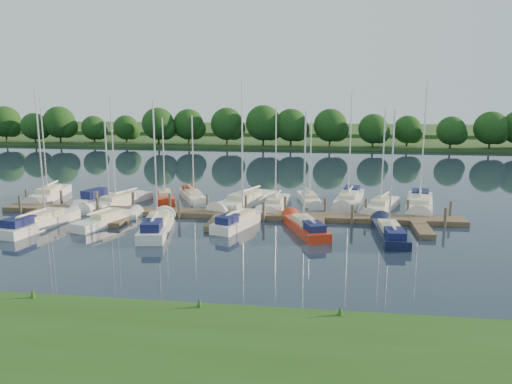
# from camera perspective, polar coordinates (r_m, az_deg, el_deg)

# --- Properties ---
(ground) EXTENTS (260.00, 260.00, 0.00)m
(ground) POSITION_cam_1_polar(r_m,az_deg,el_deg) (35.56, -6.23, -5.86)
(ground) COLOR #1B2337
(ground) RESTS_ON ground
(near_bank) EXTENTS (90.00, 10.00, 0.50)m
(near_bank) POSITION_cam_1_polar(r_m,az_deg,el_deg) (21.46, -16.94, -17.59)
(near_bank) COLOR #244915
(near_bank) RESTS_ON ground
(dock) EXTENTS (40.00, 6.00, 0.40)m
(dock) POSITION_cam_1_polar(r_m,az_deg,el_deg) (42.38, -3.88, -2.74)
(dock) COLOR brown
(dock) RESTS_ON ground
(mooring_pilings) EXTENTS (38.24, 2.84, 2.00)m
(mooring_pilings) POSITION_cam_1_polar(r_m,az_deg,el_deg) (43.36, -3.59, -1.87)
(mooring_pilings) COLOR #473D33
(mooring_pilings) RESTS_ON ground
(far_shore) EXTENTS (180.00, 30.00, 0.60)m
(far_shore) POSITION_cam_1_polar(r_m,az_deg,el_deg) (108.76, 3.24, 5.90)
(far_shore) COLOR #254219
(far_shore) RESTS_ON ground
(distant_hill) EXTENTS (220.00, 40.00, 1.40)m
(distant_hill) POSITION_cam_1_polar(r_m,az_deg,el_deg) (133.59, 4.08, 7.06)
(distant_hill) COLOR #355927
(distant_hill) RESTS_ON ground
(treeline) EXTENTS (146.99, 8.88, 8.24)m
(treeline) POSITION_cam_1_polar(r_m,az_deg,el_deg) (95.38, 4.94, 7.40)
(treeline) COLOR #38281C
(treeline) RESTS_ON ground
(sailboat_n_0) EXTENTS (2.93, 8.16, 10.46)m
(sailboat_n_0) POSITION_cam_1_polar(r_m,az_deg,el_deg) (54.18, -22.58, -0.41)
(sailboat_n_0) COLOR silver
(sailboat_n_0) RESTS_ON ground
(motorboat) EXTENTS (2.89, 5.46, 1.72)m
(motorboat) POSITION_cam_1_polar(r_m,az_deg,el_deg) (50.15, -18.02, -0.89)
(motorboat) COLOR silver
(motorboat) RESTS_ON ground
(sailboat_n_2) EXTENTS (4.29, 8.30, 10.53)m
(sailboat_n_2) POSITION_cam_1_polar(r_m,az_deg,el_deg) (49.01, -15.54, -1.13)
(sailboat_n_2) COLOR silver
(sailboat_n_2) RESTS_ON ground
(sailboat_n_3) EXTENTS (3.41, 6.49, 8.42)m
(sailboat_n_3) POSITION_cam_1_polar(r_m,az_deg,el_deg) (49.97, -10.36, -0.66)
(sailboat_n_3) COLOR #AE2810
(sailboat_n_3) RESTS_ON ground
(sailboat_n_4) EXTENTS (4.16, 6.53, 8.67)m
(sailboat_n_4) POSITION_cam_1_polar(r_m,az_deg,el_deg) (49.89, -7.21, -0.53)
(sailboat_n_4) COLOR silver
(sailboat_n_4) RESTS_ON ground
(sailboat_n_5) EXTENTS (5.08, 9.28, 11.93)m
(sailboat_n_5) POSITION_cam_1_polar(r_m,az_deg,el_deg) (47.15, -1.37, -1.18)
(sailboat_n_5) COLOR silver
(sailboat_n_5) RESTS_ON ground
(sailboat_n_6) EXTENTS (2.32, 7.51, 9.53)m
(sailboat_n_6) POSITION_cam_1_polar(r_m,az_deg,el_deg) (46.10, 2.29, -1.48)
(sailboat_n_6) COLOR silver
(sailboat_n_6) RESTS_ON ground
(sailboat_n_7) EXTENTS (2.61, 6.42, 8.18)m
(sailboat_n_7) POSITION_cam_1_polar(r_m,az_deg,el_deg) (48.46, 6.11, -0.91)
(sailboat_n_7) COLOR silver
(sailboat_n_7) RESTS_ON ground
(sailboat_n_8) EXTENTS (3.32, 8.83, 10.99)m
(sailboat_n_8) POSITION_cam_1_polar(r_m,az_deg,el_deg) (49.08, 10.55, -0.83)
(sailboat_n_8) COLOR silver
(sailboat_n_8) RESTS_ON ground
(sailboat_n_9) EXTENTS (3.92, 7.37, 9.61)m
(sailboat_n_9) POSITION_cam_1_polar(r_m,az_deg,el_deg) (46.47, 14.14, -1.71)
(sailboat_n_9) COLOR silver
(sailboat_n_9) RESTS_ON ground
(sailboat_n_10) EXTENTS (3.74, 9.55, 11.86)m
(sailboat_n_10) POSITION_cam_1_polar(r_m,az_deg,el_deg) (48.66, 18.18, -1.32)
(sailboat_n_10) COLOR silver
(sailboat_n_10) RESTS_ON ground
(sailboat_s_0) EXTENTS (3.40, 8.87, 11.23)m
(sailboat_s_0) POSITION_cam_1_polar(r_m,az_deg,el_deg) (43.08, -23.27, -3.23)
(sailboat_s_0) COLOR silver
(sailboat_s_0) RESTS_ON ground
(sailboat_s_1) EXTENTS (3.46, 6.74, 8.86)m
(sailboat_s_1) POSITION_cam_1_polar(r_m,az_deg,el_deg) (42.01, -16.56, -3.20)
(sailboat_s_1) COLOR silver
(sailboat_s_1) RESTS_ON ground
(sailboat_s_2) EXTENTS (3.01, 8.05, 10.39)m
(sailboat_s_2) POSITION_cam_1_polar(r_m,az_deg,el_deg) (38.82, -11.27, -4.02)
(sailboat_s_2) COLOR silver
(sailboat_s_2) RESTS_ON ground
(sailboat_s_3) EXTENTS (3.67, 7.11, 9.34)m
(sailboat_s_3) POSITION_cam_1_polar(r_m,az_deg,el_deg) (39.79, -1.84, -3.44)
(sailboat_s_3) COLOR silver
(sailboat_s_3) RESTS_ON ground
(sailboat_s_4) EXTENTS (3.85, 7.33, 9.51)m
(sailboat_s_4) POSITION_cam_1_polar(r_m,az_deg,el_deg) (38.35, 5.65, -4.08)
(sailboat_s_4) COLOR #AE2810
(sailboat_s_4) RESTS_ON ground
(sailboat_s_5) EXTENTS (2.08, 7.58, 9.65)m
(sailboat_s_5) POSITION_cam_1_polar(r_m,az_deg,el_deg) (38.07, 15.00, -4.55)
(sailboat_s_5) COLOR black
(sailboat_s_5) RESTS_ON ground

